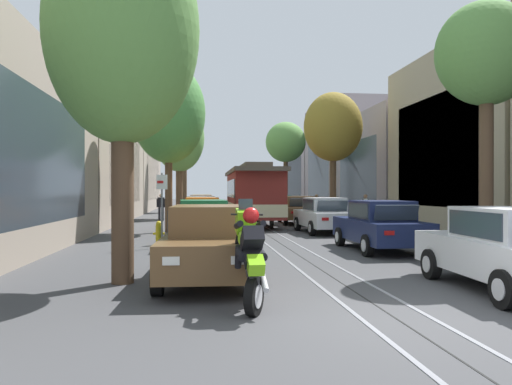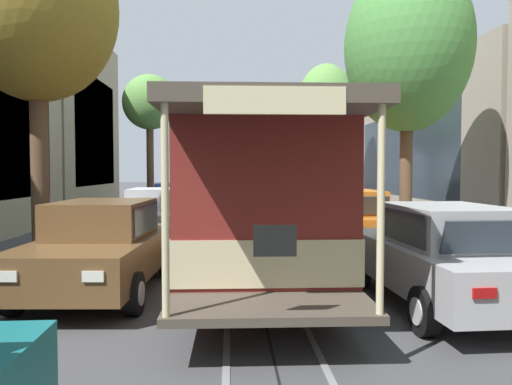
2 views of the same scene
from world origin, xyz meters
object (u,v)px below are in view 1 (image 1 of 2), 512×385
Objects in this scene: street_sign_post at (162,201)px; street_tree_kerb_left_fourth at (184,143)px; pedestrian_on_left_pavement at (161,206)px; parked_car_brown_near_left at (208,243)px; street_tree_kerb_right_second at (333,128)px; parked_car_brown_fifth_left at (201,206)px; fire_hydrant at (159,233)px; parked_car_silver_fourth_left at (201,209)px; street_tree_kerb_left_mid at (179,139)px; parked_car_green_second_left at (203,223)px; pedestrian_on_right_pavement at (365,208)px; parked_car_beige_sixth_left at (202,204)px; cable_car_trolley at (253,195)px; parked_car_white_near_right at (509,249)px; parked_car_brown_fourth_right at (298,210)px; parked_car_orange_mid_left at (202,214)px; motorcycle_with_rider at (250,251)px; parked_car_teal_fifth_right at (277,206)px; pedestrian_crossing_far at (316,205)px; parked_car_white_mid_right at (324,215)px; parked_car_navy_second_right at (380,225)px; street_tree_kerb_left_near at (122,32)px; street_tree_kerb_right_near at (486,58)px; street_tree_kerb_right_mid at (286,143)px; street_tree_kerb_left_second at (169,114)px.

street_tree_kerb_left_fourth is at bearing 90.23° from street_sign_post.
pedestrian_on_left_pavement is 0.69× the size of street_sign_post.
parked_car_brown_near_left is 0.61× the size of street_tree_kerb_right_second.
parked_car_brown_fifth_left is 5.22× the size of fire_hydrant.
street_tree_kerb_left_mid reaches higher than parked_car_silver_fourth_left.
street_sign_post is at bearing -96.22° from parked_car_silver_fourth_left.
pedestrian_on_right_pavement is at bearing 46.17° from parked_car_green_second_left.
parked_car_beige_sixth_left is 0.48× the size of cable_car_trolley.
parked_car_white_near_right is 1.00× the size of parked_car_brown_fourth_right.
parked_car_beige_sixth_left is at bearing 120.95° from pedestrian_on_right_pavement.
parked_car_brown_fifth_left is (-0.03, 11.75, 0.00)m from parked_car_orange_mid_left.
parked_car_teal_fifth_right is at bearing 79.79° from motorcycle_with_rider.
pedestrian_crossing_far is at bearing 51.10° from cable_car_trolley.
parked_car_white_mid_right is 0.56× the size of street_tree_kerb_left_mid.
parked_car_brown_fourth_right is (5.34, -12.99, 0.00)m from parked_car_beige_sixth_left.
street_tree_kerb_left_near is (-7.22, -4.54, 4.35)m from parked_car_navy_second_right.
street_tree_kerb_right_near reaches higher than motorcycle_with_rider.
pedestrian_on_right_pavement is (10.56, 15.30, -4.19)m from street_tree_kerb_left_near.
cable_car_trolley is (4.25, -7.65, -3.79)m from street_tree_kerb_left_mid.
motorcycle_with_rider is at bearing -101.22° from street_tree_kerb_right_mid.
street_tree_kerb_right_mid is at bearing 73.72° from street_tree_kerb_left_near.
parked_car_navy_second_right is 11.58m from cable_car_trolley.
fire_hydrant is at bearing -97.55° from parked_car_silver_fourth_left.
street_tree_kerb_left_mid is 0.98× the size of street_tree_kerb_left_fourth.
parked_car_white_near_right is 0.58× the size of street_tree_kerb_left_near.
parked_car_brown_fifth_left is at bearing 90.16° from parked_car_orange_mid_left.
street_tree_kerb_left_second reaches higher than street_tree_kerb_right_second.
parked_car_teal_fifth_right is 9.28m from pedestrian_on_right_pavement.
parked_car_green_second_left is at bearing -1.41° from street_sign_post.
parked_car_brown_fourth_right is (5.44, 4.56, 0.00)m from parked_car_orange_mid_left.
fire_hydrant is (-4.29, -8.82, -1.24)m from cable_car_trolley.
parked_car_green_second_left is at bearing -105.94° from cable_car_trolley.
street_tree_kerb_right_near reaches higher than parked_car_brown_fifth_left.
parked_car_silver_fourth_left is 3.47m from pedestrian_on_left_pavement.
motorcycle_with_rider is (0.72, -20.53, 0.12)m from parked_car_silver_fourth_left.
parked_car_navy_second_right is at bearing -67.65° from parked_car_silver_fourth_left.
parked_car_silver_fourth_left is 8.75m from pedestrian_crossing_far.
parked_car_green_second_left is at bearing 90.62° from parked_car_brown_near_left.
street_tree_kerb_left_near reaches higher than parked_car_brown_fourth_right.
street_tree_kerb_right_mid is (8.70, 18.09, 0.54)m from street_tree_kerb_left_second.
parked_car_brown_near_left is at bearing -89.38° from parked_car_green_second_left.
parked_car_navy_second_right is 19.37m from parked_car_teal_fifth_right.
parked_car_green_second_left is 0.57× the size of street_tree_kerb_left_second.
parked_car_navy_second_right is at bearing -12.66° from street_sign_post.
street_tree_kerb_left_second is 21.16m from street_tree_kerb_left_fourth.
fire_hydrant is at bearing -110.37° from street_tree_kerb_right_mid.
parked_car_navy_second_right is 2.33× the size of motorcycle_with_rider.
street_tree_kerb_right_mid is at bearing -19.48° from street_tree_kerb_left_fourth.
parked_car_navy_second_right is (5.47, 4.52, 0.00)m from parked_car_brown_near_left.
fire_hydrant is (-1.52, -17.16, -0.38)m from parked_car_brown_fifth_left.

